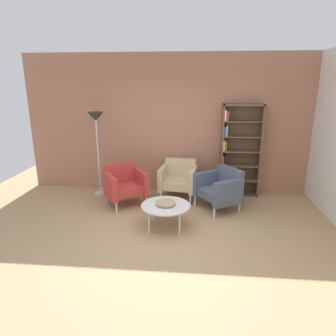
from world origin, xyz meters
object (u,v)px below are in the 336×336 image
Objects in this scene: coffee_table_low at (166,206)px; armchair_near_window at (220,188)px; decorative_bowl at (166,203)px; floor_lamp_torchiere at (96,127)px; bookshelf_tall at (237,152)px; armchair_spare_guest at (125,184)px; armchair_corner_red at (179,178)px.

armchair_near_window is (0.94, 0.85, 0.04)m from coffee_table_low.
floor_lamp_torchiere is (-1.55, 1.42, 1.01)m from decorative_bowl.
bookshelf_tall is 2.40m from armchair_spare_guest.
decorative_bowl is 0.18× the size of floor_lamp_torchiere.
coffee_table_low is 1.36m from armchair_corner_red.
armchair_corner_red and armchair_spare_guest have the same top height.
bookshelf_tall reaches higher than floor_lamp_torchiere.
armchair_spare_guest is at bearing -37.33° from floor_lamp_torchiere.
floor_lamp_torchiere is (-0.66, 0.51, 1.03)m from armchair_spare_guest.
bookshelf_tall is at bearing 4.90° from floor_lamp_torchiere.
floor_lamp_torchiere is at bearing -137.21° from armchair_near_window.
armchair_near_window is at bearing -12.91° from floor_lamp_torchiere.
bookshelf_tall is 2.37× the size of coffee_table_low.
armchair_corner_red is 1.98m from floor_lamp_torchiere.
coffee_table_low is at bearing -88.42° from armchair_corner_red.
floor_lamp_torchiere is at bearing -174.92° from armchair_corner_red.
coffee_table_low is (-1.33, -1.67, -0.55)m from bookshelf_tall.
decorative_bowl is (-0.00, 0.00, 0.06)m from coffee_table_low.
decorative_bowl is (-1.33, -1.67, -0.49)m from bookshelf_tall.
armchair_near_window is (0.94, 0.85, -0.02)m from decorative_bowl.
coffee_table_low is at bearing -128.60° from bookshelf_tall.
bookshelf_tall is 1.04m from armchair_near_window.
armchair_spare_guest is (-1.03, -0.44, 0.00)m from armchair_corner_red.
armchair_spare_guest is 0.54× the size of floor_lamp_torchiere.
armchair_corner_red is 1.12m from armchair_spare_guest.
armchair_corner_red is (0.13, 1.36, -0.02)m from decorative_bowl.
floor_lamp_torchiere is (-2.89, -0.25, 0.53)m from bookshelf_tall.
floor_lamp_torchiere is at bearing 137.56° from decorative_bowl.
bookshelf_tall reaches higher than decorative_bowl.
decorative_bowl reaches higher than coffee_table_low.
floor_lamp_torchiere is (-1.69, 0.06, 1.03)m from armchair_corner_red.
bookshelf_tall is at bearing -14.31° from armchair_spare_guest.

